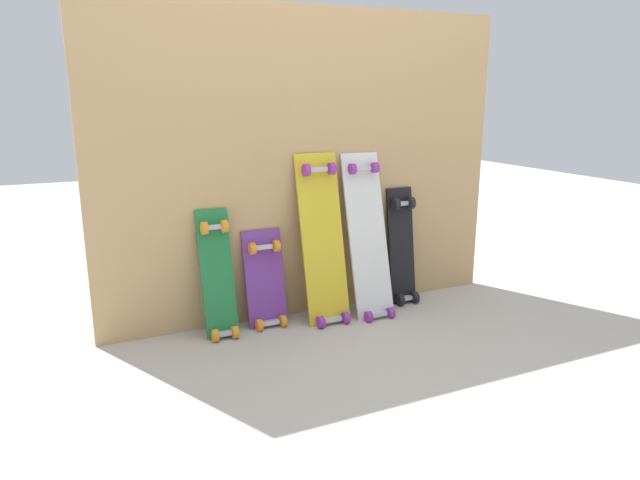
{
  "coord_description": "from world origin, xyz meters",
  "views": [
    {
      "loc": [
        -1.25,
        -2.75,
        1.19
      ],
      "look_at": [
        0.0,
        -0.07,
        0.44
      ],
      "focal_mm": 32.42,
      "sensor_mm": 36.0,
      "label": 1
    }
  ],
  "objects_px": {
    "skateboard_purple": "(266,285)",
    "skateboard_white": "(368,242)",
    "skateboard_green": "(218,280)",
    "skateboard_black": "(402,251)",
    "skateboard_yellow": "(323,245)"
  },
  "relations": [
    {
      "from": "skateboard_green",
      "to": "skateboard_black",
      "type": "xyz_separation_m",
      "value": [
        1.1,
        0.03,
        0.02
      ]
    },
    {
      "from": "skateboard_green",
      "to": "skateboard_black",
      "type": "distance_m",
      "value": 1.1
    },
    {
      "from": "skateboard_yellow",
      "to": "skateboard_black",
      "type": "height_order",
      "value": "skateboard_yellow"
    },
    {
      "from": "skateboard_purple",
      "to": "skateboard_green",
      "type": "bearing_deg",
      "value": -175.43
    },
    {
      "from": "skateboard_purple",
      "to": "skateboard_white",
      "type": "xyz_separation_m",
      "value": [
        0.58,
        -0.06,
        0.19
      ]
    },
    {
      "from": "skateboard_white",
      "to": "skateboard_yellow",
      "type": "bearing_deg",
      "value": 176.28
    },
    {
      "from": "skateboard_purple",
      "to": "skateboard_white",
      "type": "relative_size",
      "value": 0.6
    },
    {
      "from": "skateboard_white",
      "to": "skateboard_black",
      "type": "bearing_deg",
      "value": 14.57
    },
    {
      "from": "skateboard_yellow",
      "to": "skateboard_white",
      "type": "relative_size",
      "value": 1.01
    },
    {
      "from": "skateboard_white",
      "to": "skateboard_black",
      "type": "xyz_separation_m",
      "value": [
        0.27,
        0.07,
        -0.1
      ]
    },
    {
      "from": "skateboard_green",
      "to": "skateboard_purple",
      "type": "bearing_deg",
      "value": 4.57
    },
    {
      "from": "skateboard_yellow",
      "to": "skateboard_white",
      "type": "height_order",
      "value": "skateboard_yellow"
    },
    {
      "from": "skateboard_green",
      "to": "skateboard_purple",
      "type": "relative_size",
      "value": 1.23
    },
    {
      "from": "skateboard_purple",
      "to": "skateboard_black",
      "type": "xyz_separation_m",
      "value": [
        0.84,
        0.0,
        0.08
      ]
    },
    {
      "from": "skateboard_purple",
      "to": "skateboard_black",
      "type": "relative_size",
      "value": 0.78
    }
  ]
}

